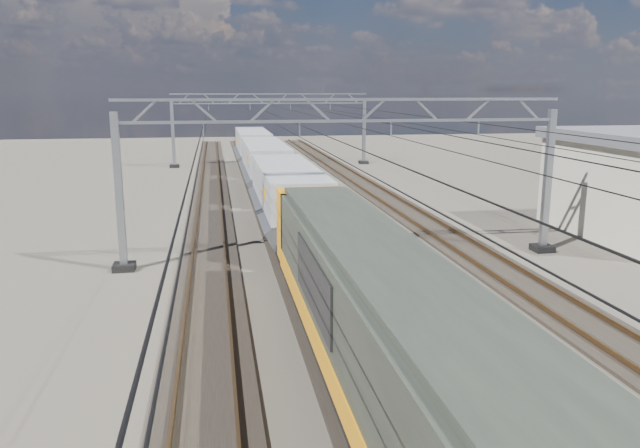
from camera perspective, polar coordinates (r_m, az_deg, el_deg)
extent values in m
plane|color=#2B2620|center=(24.16, 4.23, -5.82)|extent=(160.00, 160.00, 0.00)
cube|color=black|center=(23.50, -10.22, -6.36)|extent=(2.60, 140.00, 0.12)
cube|color=brown|center=(23.47, -12.00, -6.04)|extent=(0.08, 140.00, 0.16)
cube|color=brown|center=(23.45, -8.46, -5.93)|extent=(0.08, 140.00, 0.16)
cube|color=black|center=(23.76, -0.48, -5.95)|extent=(2.60, 140.00, 0.12)
cube|color=brown|center=(23.62, -2.21, -5.66)|extent=(0.08, 140.00, 0.16)
cube|color=brown|center=(23.83, 1.24, -5.49)|extent=(0.08, 140.00, 0.16)
cube|color=black|center=(24.68, 8.77, -5.40)|extent=(2.60, 140.00, 0.12)
cube|color=brown|center=(24.42, 7.17, -5.15)|extent=(0.08, 140.00, 0.16)
cube|color=brown|center=(24.87, 10.36, -4.94)|extent=(0.08, 140.00, 0.16)
cube|color=black|center=(26.19, 17.14, -4.78)|extent=(2.60, 140.00, 0.12)
cube|color=brown|center=(25.83, 15.73, -4.55)|extent=(0.08, 140.00, 0.16)
cube|color=brown|center=(26.47, 18.56, -4.33)|extent=(0.08, 140.00, 0.16)
cube|color=gray|center=(26.92, -17.89, 2.71)|extent=(0.30, 0.30, 6.60)
cube|color=gray|center=(30.59, 20.07, 3.64)|extent=(0.30, 0.30, 6.60)
cube|color=black|center=(27.58, -17.46, -3.75)|extent=(0.90, 0.90, 0.30)
cube|color=black|center=(31.18, 19.65, -2.09)|extent=(0.90, 0.90, 0.30)
cube|color=gray|center=(26.89, 2.41, 11.31)|extent=(19.30, 0.18, 0.12)
cube|color=gray|center=(26.92, 2.39, 9.39)|extent=(19.30, 0.18, 0.12)
cube|color=gray|center=(26.46, -15.78, 9.88)|extent=(1.03, 0.10, 0.94)
cube|color=gray|center=(26.32, -10.56, 10.12)|extent=(1.03, 0.10, 0.94)
cube|color=gray|center=(26.39, -5.31, 10.28)|extent=(1.03, 0.10, 0.94)
cube|color=gray|center=(26.68, -0.14, 10.35)|extent=(1.03, 0.10, 0.94)
cube|color=gray|center=(27.17, 4.89, 10.34)|extent=(1.03, 0.10, 0.94)
cube|color=gray|center=(27.85, 9.71, 10.25)|extent=(1.03, 0.10, 0.94)
cube|color=gray|center=(28.72, 14.26, 10.11)|extent=(1.03, 0.10, 0.94)
cube|color=gray|center=(29.75, 18.51, 9.92)|extent=(1.03, 0.10, 0.94)
cube|color=gray|center=(26.36, -10.63, 8.43)|extent=(0.06, 0.06, 0.65)
cube|color=gray|center=(26.59, -1.88, 8.66)|extent=(0.06, 0.06, 0.65)
cube|color=gray|center=(27.42, 6.53, 8.70)|extent=(0.06, 0.06, 0.65)
cube|color=gray|center=(28.78, 14.29, 8.56)|extent=(0.06, 0.06, 0.65)
cube|color=gray|center=(62.56, -13.30, 8.05)|extent=(0.30, 0.30, 6.60)
cube|color=gray|center=(64.23, 4.05, 8.44)|extent=(0.30, 0.30, 6.60)
cube|color=black|center=(62.85, -13.16, 5.19)|extent=(0.90, 0.90, 0.30)
cube|color=black|center=(64.51, 4.01, 5.65)|extent=(0.90, 0.90, 0.30)
cube|color=gray|center=(62.55, -4.57, 11.77)|extent=(19.30, 0.18, 0.12)
cube|color=gray|center=(62.56, -4.56, 10.95)|extent=(19.30, 0.18, 0.12)
cube|color=gray|center=(62.37, -12.34, 11.12)|extent=(1.03, 0.10, 0.94)
cube|color=gray|center=(62.31, -10.12, 11.21)|extent=(1.03, 0.10, 0.94)
cube|color=gray|center=(62.34, -7.89, 11.28)|extent=(1.03, 0.10, 0.94)
cube|color=gray|center=(62.46, -5.67, 11.34)|extent=(1.03, 0.10, 0.94)
cube|color=gray|center=(62.67, -3.46, 11.38)|extent=(1.03, 0.10, 0.94)
cube|color=gray|center=(62.97, -1.27, 11.40)|extent=(1.03, 0.10, 0.94)
cube|color=gray|center=(63.36, 0.90, 11.40)|extent=(1.03, 0.10, 0.94)
cube|color=gray|center=(63.83, 3.04, 11.39)|extent=(1.03, 0.10, 0.94)
cube|color=gray|center=(62.32, -10.15, 10.49)|extent=(0.06, 0.06, 0.65)
cube|color=gray|center=(62.43, -6.41, 10.61)|extent=(0.06, 0.06, 0.65)
cube|color=gray|center=(62.78, -2.70, 10.68)|extent=(0.06, 0.06, 0.65)
cube|color=gray|center=(63.39, 0.95, 10.70)|extent=(0.06, 0.06, 0.65)
cylinder|color=black|center=(30.37, -10.49, 8.29)|extent=(0.03, 140.00, 0.03)
cylinder|color=black|center=(30.34, -10.53, 9.23)|extent=(0.03, 140.00, 0.03)
cylinder|color=black|center=(30.57, -2.90, 8.50)|extent=(0.03, 140.00, 0.03)
cylinder|color=black|center=(30.55, -2.91, 9.44)|extent=(0.03, 140.00, 0.03)
cylinder|color=black|center=(31.29, 4.48, 8.56)|extent=(0.03, 140.00, 0.03)
cylinder|color=black|center=(31.27, 4.49, 9.48)|extent=(0.03, 140.00, 0.03)
cylinder|color=black|center=(32.49, 11.41, 8.50)|extent=(0.03, 140.00, 0.03)
cylinder|color=black|center=(32.47, 11.45, 9.38)|extent=(0.03, 140.00, 0.03)
cube|color=black|center=(21.10, 0.65, -6.35)|extent=(2.20, 3.60, 0.60)
cube|color=black|center=(15.05, 5.16, -12.72)|extent=(2.65, 20.00, 0.25)
cube|color=black|center=(15.21, 5.13, -14.01)|extent=(2.20, 4.50, 0.75)
cube|color=#262C24|center=(14.51, 5.26, -7.62)|extent=(2.65, 17.00, 2.60)
cube|color=#FF9B0D|center=(14.61, -0.03, -11.64)|extent=(0.04, 17.00, 0.60)
cube|color=#FF9B0D|center=(15.26, 10.17, -10.79)|extent=(0.04, 17.00, 0.60)
cube|color=black|center=(15.06, -0.70, -5.42)|extent=(0.05, 5.00, 1.40)
cube|color=black|center=(15.69, 9.16, -4.85)|extent=(0.05, 5.00, 1.40)
cube|color=#262C24|center=(14.11, 5.37, -2.38)|extent=(2.25, 18.00, 0.15)
cube|color=#FF9B0D|center=(23.09, -0.48, -0.08)|extent=(2.65, 1.80, 2.60)
cube|color=#FF9B0D|center=(23.91, -0.85, 1.57)|extent=(2.60, 0.46, 1.52)
cube|color=black|center=(23.92, -2.19, 1.81)|extent=(0.85, 0.08, 0.75)
cube|color=black|center=(24.08, 0.41, 1.89)|extent=(0.85, 0.08, 0.75)
cylinder|color=black|center=(24.47, -2.89, -2.77)|extent=(0.36, 0.50, 0.36)
cylinder|color=black|center=(24.71, 1.03, -2.60)|extent=(0.36, 0.50, 0.36)
cylinder|color=white|center=(24.25, -2.29, -1.43)|extent=(0.20, 0.08, 0.20)
cylinder|color=white|center=(24.43, 0.50, -1.32)|extent=(0.20, 0.08, 0.20)
cube|color=black|center=(27.46, -1.83, -2.02)|extent=(2.20, 2.60, 0.55)
cube|color=black|center=(36.19, -3.76, 1.43)|extent=(2.20, 2.60, 0.55)
cube|color=black|center=(31.74, -2.94, 0.58)|extent=(2.40, 13.00, 0.20)
cube|color=gray|center=(31.44, -2.97, 3.65)|extent=(2.80, 12.00, 1.80)
cube|color=#424549|center=(31.55, -4.66, 1.35)|extent=(1.48, 12.00, 1.36)
cube|color=#424549|center=(31.77, -1.24, 1.47)|extent=(1.48, 12.00, 1.36)
cube|color=#FF9B0D|center=(28.33, -5.12, 2.88)|extent=(0.04, 1.20, 0.50)
cube|color=black|center=(41.29, -4.51, 2.76)|extent=(2.20, 2.60, 0.55)
cube|color=black|center=(50.17, -5.44, 4.41)|extent=(2.20, 2.60, 0.55)
cube|color=black|center=(45.67, -5.02, 4.11)|extent=(2.40, 13.00, 0.20)
cube|color=gray|center=(45.46, -5.06, 6.26)|extent=(2.80, 12.00, 1.80)
cube|color=#424549|center=(45.54, -6.23, 4.66)|extent=(1.48, 12.00, 1.36)
cube|color=#424549|center=(45.69, -3.84, 4.73)|extent=(1.48, 12.00, 1.36)
cube|color=#FF9B0D|center=(42.38, -6.66, 5.93)|extent=(0.04, 1.20, 0.50)
cube|color=black|center=(55.31, -5.84, 5.12)|extent=(2.20, 2.60, 0.55)
cube|color=black|center=(64.24, -6.38, 6.09)|extent=(2.20, 2.60, 0.55)
cube|color=black|center=(59.73, -6.14, 5.98)|extent=(2.40, 13.00, 0.20)
cube|color=gray|center=(59.57, -6.18, 7.63)|extent=(2.80, 12.00, 1.80)
cube|color=#424549|center=(59.63, -7.06, 6.40)|extent=(1.48, 12.00, 1.36)
cube|color=#424549|center=(59.75, -5.23, 6.46)|extent=(1.48, 12.00, 1.36)
cube|color=#FF9B0D|center=(56.51, -7.44, 7.45)|extent=(0.04, 1.20, 0.50)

